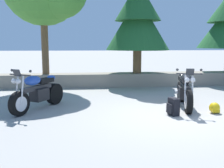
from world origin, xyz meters
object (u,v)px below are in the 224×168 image
Objects in this scene: motorcycle_black_centre at (185,90)px; rider_backpack at (173,106)px; rider_helmet at (215,108)px; motorcycle_blue_near_left at (37,92)px; pine_tree_mid_left at (138,16)px.

motorcycle_black_centre is 1.03m from rider_backpack.
motorcycle_black_centre is at bearing 127.00° from rider_helmet.
rider_backpack reaches higher than rider_helmet.
pine_tree_mid_left reaches higher than motorcycle_blue_near_left.
motorcycle_blue_near_left is at bearing -133.19° from pine_tree_mid_left.
pine_tree_mid_left is at bearing 90.03° from rider_backpack.
rider_backpack is at bearing -89.97° from pine_tree_mid_left.
rider_helmet is (4.66, -0.86, -0.35)m from motorcycle_blue_near_left.
motorcycle_black_centre is 0.96m from rider_helmet.
rider_backpack is at bearing -175.72° from rider_helmet.
motorcycle_blue_near_left is 3.65m from rider_backpack.
motorcycle_blue_near_left is 3.95× the size of rider_backpack.
rider_helmet is 0.06× the size of pine_tree_mid_left.
pine_tree_mid_left is (-0.00, 4.69, 2.69)m from rider_backpack.
rider_helmet is 5.51m from pine_tree_mid_left.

